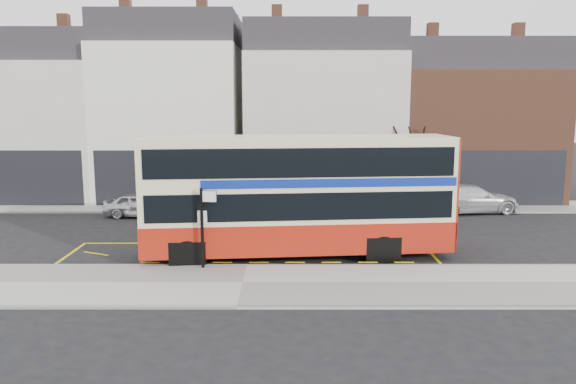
{
  "coord_description": "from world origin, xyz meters",
  "views": [
    {
      "loc": [
        1.45,
        -19.47,
        5.85
      ],
      "look_at": [
        1.44,
        2.0,
        2.36
      ],
      "focal_mm": 35.0,
      "sensor_mm": 36.0,
      "label": 1
    }
  ],
  "objects_px": {
    "bus_stop_post": "(204,220)",
    "car_silver": "(140,205)",
    "street_tree_right": "(409,136)",
    "car_white": "(470,199)",
    "car_grey": "(224,198)",
    "double_decker_bus": "(299,194)"
  },
  "relations": [
    {
      "from": "street_tree_right",
      "to": "car_white",
      "type": "bearing_deg",
      "value": -26.62
    },
    {
      "from": "bus_stop_post",
      "to": "car_white",
      "type": "distance_m",
      "value": 16.34
    },
    {
      "from": "bus_stop_post",
      "to": "street_tree_right",
      "type": "height_order",
      "value": "street_tree_right"
    },
    {
      "from": "car_white",
      "to": "street_tree_right",
      "type": "distance_m",
      "value": 4.64
    },
    {
      "from": "car_silver",
      "to": "street_tree_right",
      "type": "bearing_deg",
      "value": -74.67
    },
    {
      "from": "double_decker_bus",
      "to": "street_tree_right",
      "type": "height_order",
      "value": "street_tree_right"
    },
    {
      "from": "car_grey",
      "to": "car_white",
      "type": "xyz_separation_m",
      "value": [
        12.99,
        0.03,
        -0.02
      ]
    },
    {
      "from": "bus_stop_post",
      "to": "street_tree_right",
      "type": "bearing_deg",
      "value": 55.67
    },
    {
      "from": "car_silver",
      "to": "street_tree_right",
      "type": "relative_size",
      "value": 0.62
    },
    {
      "from": "car_silver",
      "to": "street_tree_right",
      "type": "xyz_separation_m",
      "value": [
        14.16,
        2.66,
        3.33
      ]
    },
    {
      "from": "bus_stop_post",
      "to": "car_silver",
      "type": "height_order",
      "value": "bus_stop_post"
    },
    {
      "from": "car_grey",
      "to": "double_decker_bus",
      "type": "bearing_deg",
      "value": -154.98
    },
    {
      "from": "car_white",
      "to": "street_tree_right",
      "type": "height_order",
      "value": "street_tree_right"
    },
    {
      "from": "car_silver",
      "to": "car_white",
      "type": "relative_size",
      "value": 0.69
    },
    {
      "from": "bus_stop_post",
      "to": "car_silver",
      "type": "distance_m",
      "value": 10.48
    },
    {
      "from": "double_decker_bus",
      "to": "bus_stop_post",
      "type": "xyz_separation_m",
      "value": [
        -3.28,
        -1.91,
        -0.56
      ]
    },
    {
      "from": "double_decker_bus",
      "to": "car_white",
      "type": "relative_size",
      "value": 2.25
    },
    {
      "from": "double_decker_bus",
      "to": "bus_stop_post",
      "type": "height_order",
      "value": "double_decker_bus"
    },
    {
      "from": "car_silver",
      "to": "car_white",
      "type": "distance_m",
      "value": 17.21
    },
    {
      "from": "double_decker_bus",
      "to": "bus_stop_post",
      "type": "relative_size",
      "value": 4.18
    },
    {
      "from": "car_silver",
      "to": "car_grey",
      "type": "distance_m",
      "value": 4.33
    },
    {
      "from": "car_grey",
      "to": "car_silver",
      "type": "bearing_deg",
      "value": 106.23
    }
  ]
}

